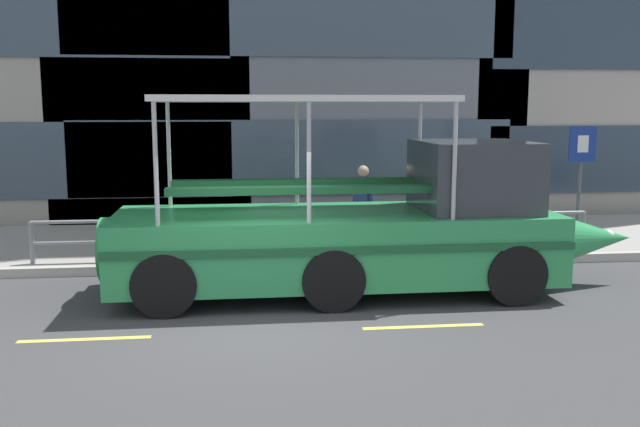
{
  "coord_description": "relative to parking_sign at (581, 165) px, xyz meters",
  "views": [
    {
      "loc": [
        -0.28,
        -10.37,
        3.19
      ],
      "look_at": [
        1.19,
        1.89,
        1.3
      ],
      "focal_mm": 39.5,
      "sensor_mm": 36.0,
      "label": 1
    }
  ],
  "objects": [
    {
      "name": "curb_edge",
      "position": [
        -7.04,
        -0.74,
        -1.85
      ],
      "size": [
        32.0,
        0.18,
        0.18
      ],
      "primitive_type": "cube",
      "color": "#B2ADA3",
      "rests_on": "ground_plane"
    },
    {
      "name": "parking_sign",
      "position": [
        0.0,
        0.0,
        0.0
      ],
      "size": [
        0.6,
        0.12,
        2.6
      ],
      "color": "#4C4F54",
      "rests_on": "sidewalk"
    },
    {
      "name": "lane_centreline",
      "position": [
        -7.04,
        -4.57,
        -1.94
      ],
      "size": [
        25.8,
        0.12,
        0.01
      ],
      "color": "#DBD64C",
      "rests_on": "ground_plane"
    },
    {
      "name": "duck_tour_boat",
      "position": [
        -5.09,
        -2.51,
        -0.85
      ],
      "size": [
        9.27,
        2.51,
        3.36
      ],
      "color": "#2D9351",
      "rests_on": "ground_plane"
    },
    {
      "name": "pedestrian_near_bow",
      "position": [
        -1.59,
        0.84,
        -0.85
      ],
      "size": [
        0.31,
        0.35,
        1.51
      ],
      "color": "#47423D",
      "rests_on": "sidewalk"
    },
    {
      "name": "sidewalk",
      "position": [
        -7.04,
        1.75,
        -1.85
      ],
      "size": [
        32.0,
        4.8,
        0.18
      ],
      "primitive_type": "cube",
      "color": "#99968E",
      "rests_on": "ground_plane"
    },
    {
      "name": "curb_guardrail",
      "position": [
        -5.66,
        -0.4,
        -1.21
      ],
      "size": [
        11.25,
        0.09,
        0.84
      ],
      "color": "gray",
      "rests_on": "sidewalk"
    },
    {
      "name": "ground_plane",
      "position": [
        -7.04,
        -3.85,
        -1.94
      ],
      "size": [
        120.0,
        120.0,
        0.0
      ],
      "primitive_type": "plane",
      "color": "#3D3D3F"
    },
    {
      "name": "pedestrian_mid_left",
      "position": [
        -4.66,
        0.35,
        -0.69
      ],
      "size": [
        0.38,
        0.39,
        1.77
      ],
      "color": "#1E2338",
      "rests_on": "sidewalk"
    }
  ]
}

